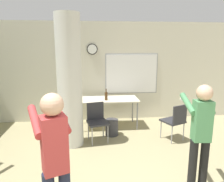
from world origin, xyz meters
The scene contains 9 objects.
wall_back centered at (0.02, 5.06, 1.40)m, with size 8.00×0.15×2.80m.
support_pillar centered at (-0.66, 3.42, 1.40)m, with size 0.52×0.52×2.80m.
folding_table centered at (0.22, 4.39, 0.72)m, with size 1.60×0.74×0.77m.
bottle_on_table centered at (0.17, 4.26, 0.88)m, with size 0.07×0.07×0.30m.
waste_bin centered at (0.27, 3.81, 0.20)m, with size 0.31×0.31×0.40m.
chair_mid_room centered at (1.67, 3.35, 0.51)m, with size 0.58×0.58×0.87m.
chair_table_front centered at (-0.09, 3.55, 0.51)m, with size 0.53×0.53×0.87m.
person_playing_side centered at (1.33, 1.61, 0.96)m, with size 0.39×0.66×1.64m.
person_playing_front centered at (-0.62, 0.96, 1.00)m, with size 0.54×0.68×1.71m.
Camera 1 is at (-0.23, -1.18, 2.16)m, focal length 35.00 mm.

